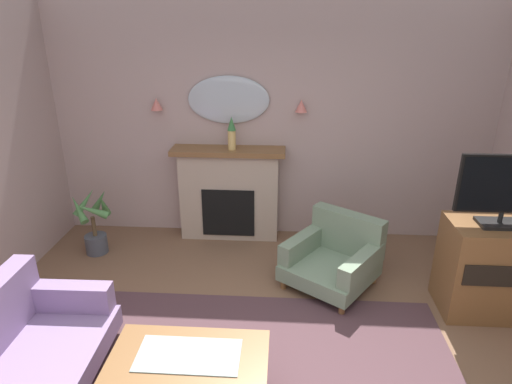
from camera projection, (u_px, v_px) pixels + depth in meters
wall_back at (271, 119)px, 5.28m from camera, size 6.26×0.10×2.94m
fireplace at (229, 194)px, 5.44m from camera, size 1.36×0.36×1.16m
mantel_vase_left at (232, 133)px, 5.12m from camera, size 0.10×0.10×0.39m
wall_mirror at (229, 100)px, 5.15m from camera, size 0.96×0.06×0.56m
wall_sconce_left at (156, 104)px, 5.17m from camera, size 0.14×0.14×0.14m
wall_sconce_right at (301, 106)px, 5.07m from camera, size 0.14×0.14×0.14m
coffee_table at (189, 362)px, 3.05m from camera, size 1.10×0.60×0.45m
floral_couch at (4, 372)px, 3.05m from camera, size 0.89×1.73×0.76m
armchair_in_corner at (335, 256)px, 4.56m from camera, size 1.13×1.13×0.71m
tv_cabinet at (488, 268)px, 4.07m from camera, size 0.80×0.57×0.90m
tv_flatscreen at (507, 189)px, 3.76m from camera, size 0.84×0.24×0.65m
potted_plant_small_fern at (94, 224)px, 5.12m from camera, size 0.50×0.50×0.78m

